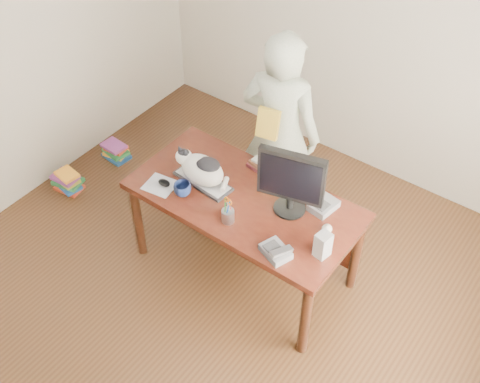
% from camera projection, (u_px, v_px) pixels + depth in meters
% --- Properties ---
extents(room, '(4.50, 4.50, 4.50)m').
position_uv_depth(room, '(181.00, 182.00, 3.35)').
color(room, black).
rests_on(room, ground).
extents(desk, '(1.60, 0.80, 0.75)m').
position_uv_depth(desk, '(251.00, 207.00, 4.26)').
color(desk, black).
rests_on(desk, ground).
extents(keyboard, '(0.45, 0.20, 0.03)m').
position_uv_depth(keyboard, '(203.00, 181.00, 4.22)').
color(keyboard, black).
rests_on(keyboard, desk).
extents(cat, '(0.44, 0.23, 0.25)m').
position_uv_depth(cat, '(201.00, 168.00, 4.15)').
color(cat, white).
rests_on(cat, keyboard).
extents(monitor, '(0.44, 0.27, 0.50)m').
position_uv_depth(monitor, '(291.00, 180.00, 3.83)').
color(monitor, black).
rests_on(monitor, desk).
extents(pen_cup, '(0.10, 0.10, 0.22)m').
position_uv_depth(pen_cup, '(228.00, 215.00, 3.92)').
color(pen_cup, '#97979C').
rests_on(pen_cup, desk).
extents(mousepad, '(0.24, 0.22, 0.00)m').
position_uv_depth(mousepad, '(160.00, 185.00, 4.20)').
color(mousepad, silver).
rests_on(mousepad, desk).
extents(mouse, '(0.10, 0.07, 0.04)m').
position_uv_depth(mouse, '(164.00, 183.00, 4.19)').
color(mouse, black).
rests_on(mouse, mousepad).
extents(coffee_mug, '(0.15, 0.15, 0.10)m').
position_uv_depth(coffee_mug, '(182.00, 189.00, 4.11)').
color(coffee_mug, '#0E1738').
rests_on(coffee_mug, desk).
extents(phone, '(0.22, 0.19, 0.09)m').
position_uv_depth(phone, '(276.00, 251.00, 3.73)').
color(phone, slate).
rests_on(phone, desk).
extents(speaker, '(0.10, 0.10, 0.18)m').
position_uv_depth(speaker, '(323.00, 245.00, 3.69)').
color(speaker, '#A8A8AA').
rests_on(speaker, desk).
extents(baseball, '(0.07, 0.07, 0.07)m').
position_uv_depth(baseball, '(327.00, 229.00, 3.86)').
color(baseball, silver).
rests_on(baseball, desk).
extents(book_stack, '(0.22, 0.18, 0.07)m').
position_uv_depth(book_stack, '(263.00, 165.00, 4.32)').
color(book_stack, '#441217').
rests_on(book_stack, desk).
extents(calculator, '(0.17, 0.21, 0.06)m').
position_uv_depth(calculator, '(323.00, 206.00, 4.02)').
color(calculator, slate).
rests_on(calculator, desk).
extents(person, '(0.69, 0.52, 1.69)m').
position_uv_depth(person, '(280.00, 134.00, 4.47)').
color(person, silver).
rests_on(person, ground).
extents(held_book, '(0.18, 0.12, 0.22)m').
position_uv_depth(held_book, '(268.00, 124.00, 4.23)').
color(held_book, gold).
rests_on(held_book, person).
extents(book_pile_a, '(0.27, 0.22, 0.18)m').
position_uv_depth(book_pile_a, '(68.00, 181.00, 5.21)').
color(book_pile_a, '#BA351A').
rests_on(book_pile_a, ground).
extents(book_pile_b, '(0.26, 0.20, 0.15)m').
position_uv_depth(book_pile_b, '(116.00, 151.00, 5.53)').
color(book_pile_b, '#17488C').
rests_on(book_pile_b, ground).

